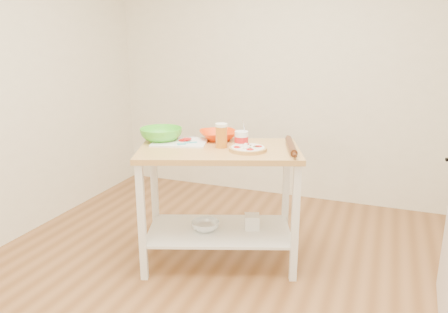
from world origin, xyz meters
TOP-DOWN VIEW (x-y plane):
  - room_shell at (0.00, 0.00)m, footprint 4.04×4.54m
  - prep_island at (-0.23, 0.64)m, footprint 1.29×0.98m
  - pizza at (-0.02, 0.65)m, footprint 0.27×0.27m
  - cutting_board at (-0.57, 0.69)m, footprint 0.46×0.39m
  - spatula at (-0.49, 0.63)m, footprint 0.12×0.13m
  - knife at (-0.64, 0.75)m, footprint 0.21×0.21m
  - orange_bowl at (-0.33, 0.89)m, footprint 0.40×0.40m
  - green_bowl at (-0.72, 0.69)m, footprint 0.36×0.36m
  - beer_pint at (-0.22, 0.67)m, footprint 0.09×0.09m
  - yogurt_tub at (-0.09, 0.72)m, footprint 0.10×0.10m
  - rolling_pin at (0.26, 0.79)m, footprint 0.18×0.42m
  - shelf_glass_bowl at (-0.33, 0.60)m, footprint 0.30×0.30m
  - shelf_bin at (-0.01, 0.75)m, footprint 0.14×0.14m

SIDE VIEW (x-z plane):
  - shelf_glass_bowl at x=-0.33m, z-range 0.26..0.33m
  - shelf_bin at x=-0.01m, z-range 0.26..0.37m
  - prep_island at x=-0.23m, z-range 0.20..1.10m
  - cutting_board at x=-0.57m, z-range 0.89..0.93m
  - pizza at x=-0.02m, z-range 0.89..0.94m
  - spatula at x=-0.49m, z-range 0.91..0.92m
  - knife at x=-0.64m, z-range 0.91..0.92m
  - rolling_pin at x=0.26m, z-range 0.90..0.95m
  - orange_bowl at x=-0.33m, z-range 0.90..0.97m
  - green_bowl at x=-0.72m, z-range 0.90..1.00m
  - yogurt_tub at x=-0.09m, z-range 0.85..1.07m
  - beer_pint at x=-0.22m, z-range 0.90..1.08m
  - room_shell at x=0.00m, z-range -0.02..2.72m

